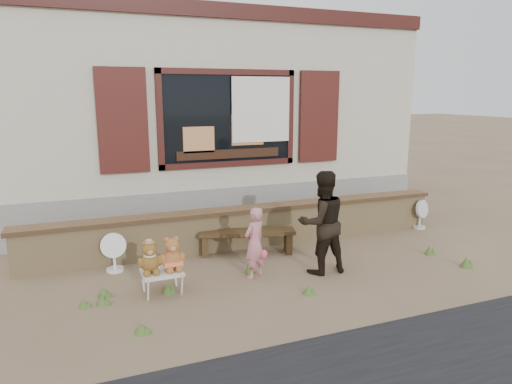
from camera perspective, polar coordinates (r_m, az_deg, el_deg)
name	(u,v)px	position (r m, az deg, el deg)	size (l,w,h in m)	color
ground	(271,267)	(6.77, 1.85, -9.31)	(80.00, 80.00, 0.00)	brown
shopfront	(194,115)	(10.59, -7.71, 9.48)	(8.04, 5.13, 4.00)	#9D957F
brick_wall	(247,226)	(7.54, -1.10, -4.30)	(7.10, 0.36, 0.67)	tan
bench	(247,237)	(7.20, -1.13, -5.62)	(1.53, 0.70, 0.38)	#352412
folding_chair	(162,273)	(5.95, -11.69, -9.84)	(0.50, 0.45, 0.30)	silver
teddy_bear_left	(150,256)	(5.85, -13.15, -7.83)	(0.31, 0.27, 0.42)	brown
teddy_bear_right	(172,253)	(5.89, -10.45, -7.46)	(0.32, 0.28, 0.44)	brown
child	(255,243)	(6.24, -0.18, -6.37)	(0.36, 0.24, 0.99)	#D47E87
adult	(322,222)	(6.42, 8.24, -3.78)	(0.71, 0.55, 1.46)	black
fan_left	(114,252)	(6.82, -17.34, -7.16)	(0.36, 0.24, 0.57)	white
fan_right	(420,214)	(9.09, 19.82, -2.59)	(0.36, 0.23, 0.55)	silver
grass_tufts	(256,283)	(6.05, -0.02, -11.34)	(5.38, 1.27, 0.16)	#446227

